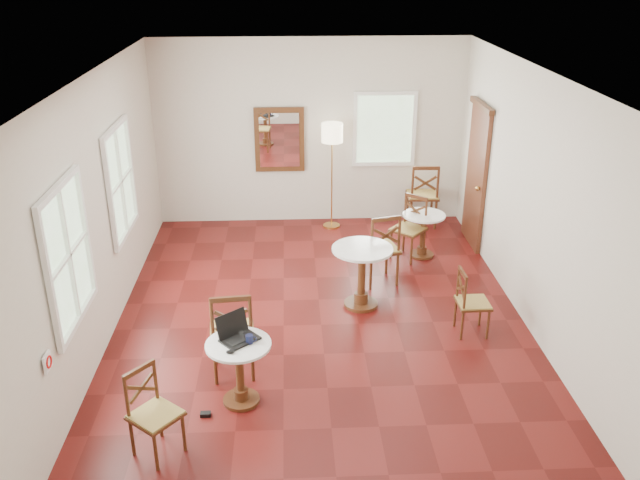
# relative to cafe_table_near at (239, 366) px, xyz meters

# --- Properties ---
(ground) EXTENTS (7.00, 7.00, 0.00)m
(ground) POSITION_rel_cafe_table_near_xyz_m (0.89, 1.47, -0.42)
(ground) COLOR #53100E
(ground) RESTS_ON ground
(room_shell) EXTENTS (5.02, 7.02, 3.01)m
(room_shell) POSITION_rel_cafe_table_near_xyz_m (0.83, 1.74, 1.46)
(room_shell) COLOR beige
(room_shell) RESTS_ON ground
(cafe_table_near) EXTENTS (0.65, 0.65, 0.69)m
(cafe_table_near) POSITION_rel_cafe_table_near_xyz_m (0.00, 0.00, 0.00)
(cafe_table_near) COLOR #4D2813
(cafe_table_near) RESTS_ON ground
(cafe_table_mid) EXTENTS (0.77, 0.77, 0.81)m
(cafe_table_mid) POSITION_rel_cafe_table_near_xyz_m (1.42, 1.93, 0.08)
(cafe_table_mid) COLOR #4D2813
(cafe_table_mid) RESTS_ON ground
(cafe_table_back) EXTENTS (0.63, 0.63, 0.66)m
(cafe_table_back) POSITION_rel_cafe_table_near_xyz_m (2.49, 3.41, -0.02)
(cafe_table_back) COLOR #4D2813
(cafe_table_back) RESTS_ON ground
(chair_near_a) EXTENTS (0.52, 0.52, 1.03)m
(chair_near_a) POSITION_rel_cafe_table_near_xyz_m (-0.10, 0.49, 0.09)
(chair_near_a) COLOR #4D2813
(chair_near_a) RESTS_ON ground
(chair_near_b) EXTENTS (0.55, 0.55, 0.85)m
(chair_near_b) POSITION_rel_cafe_table_near_xyz_m (-0.72, -0.70, 0.00)
(chair_near_b) COLOR #4D2813
(chair_near_b) RESTS_ON ground
(chair_mid_a) EXTENTS (0.57, 0.57, 1.03)m
(chair_mid_a) POSITION_rel_cafe_table_near_xyz_m (1.74, 2.57, 0.09)
(chair_mid_a) COLOR #4D2813
(chair_mid_a) RESTS_ON ground
(chair_mid_b) EXTENTS (0.38, 0.38, 0.82)m
(chair_mid_b) POSITION_rel_cafe_table_near_xyz_m (2.64, 1.20, -0.02)
(chair_mid_b) COLOR #4D2813
(chair_mid_b) RESTS_ON ground
(chair_back_a) EXTENTS (0.51, 0.51, 1.07)m
(chair_back_a) POSITION_rel_cafe_table_near_xyz_m (2.71, 4.60, 0.11)
(chair_back_a) COLOR #4D2813
(chair_back_a) RESTS_ON ground
(chair_back_b) EXTENTS (0.61, 0.61, 0.93)m
(chair_back_b) POSITION_rel_cafe_table_near_xyz_m (2.28, 3.37, 0.04)
(chair_back_b) COLOR #4D2813
(chair_back_b) RESTS_ON ground
(floor_lamp) EXTENTS (0.34, 0.34, 1.73)m
(floor_lamp) POSITION_rel_cafe_table_near_xyz_m (1.22, 4.62, 1.04)
(floor_lamp) COLOR #BF8C3F
(floor_lamp) RESTS_ON ground
(laptop) EXTENTS (0.45, 0.45, 0.25)m
(laptop) POSITION_rel_cafe_table_near_xyz_m (-0.02, 0.09, 0.32)
(laptop) COLOR black
(laptop) RESTS_ON cafe_table_near
(mouse) EXTENTS (0.09, 0.06, 0.03)m
(mouse) POSITION_rel_cafe_table_near_xyz_m (-0.06, -0.17, 0.28)
(mouse) COLOR black
(mouse) RESTS_ON cafe_table_near
(navy_mug) EXTENTS (0.11, 0.07, 0.09)m
(navy_mug) POSITION_rel_cafe_table_near_xyz_m (0.11, 0.00, 0.31)
(navy_mug) COLOR black
(navy_mug) RESTS_ON cafe_table_near
(water_glass) EXTENTS (0.06, 0.06, 0.10)m
(water_glass) POSITION_rel_cafe_table_near_xyz_m (0.04, 0.05, 0.31)
(water_glass) COLOR white
(water_glass) RESTS_ON cafe_table_near
(power_adapter) EXTENTS (0.10, 0.06, 0.04)m
(power_adapter) POSITION_rel_cafe_table_near_xyz_m (-0.34, -0.22, -0.40)
(power_adapter) COLOR black
(power_adapter) RESTS_ON ground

